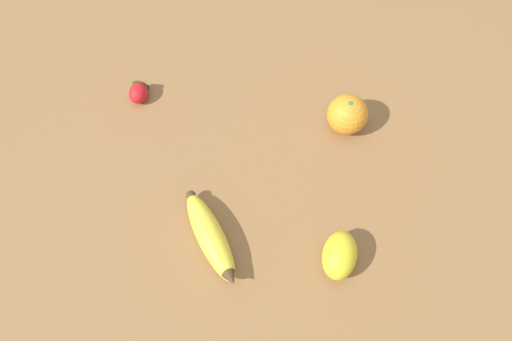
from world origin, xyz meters
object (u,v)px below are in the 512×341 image
Objects in this scene: orange at (347,114)px; lemon at (339,257)px; strawberry at (139,91)px; banana at (211,237)px.

orange is 0.81× the size of lemon.
orange is 1.35× the size of strawberry.
lemon is (-0.16, -0.46, 0.01)m from strawberry.
strawberry is at bearing 104.20° from orange.
strawberry is (-0.10, 0.38, -0.02)m from orange.
lemon is (-0.25, -0.07, -0.01)m from orange.
lemon reaches higher than banana.
banana is at bearing -143.38° from strawberry.
orange reaches higher than strawberry.
orange reaches higher than banana.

